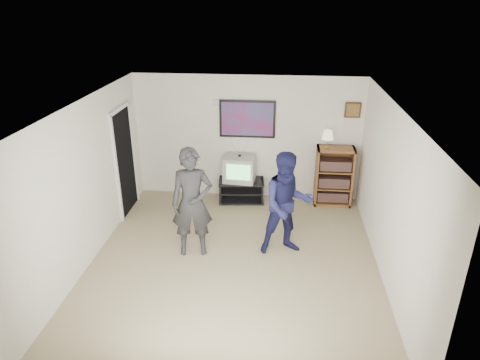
% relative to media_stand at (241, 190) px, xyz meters
% --- Properties ---
extents(room_shell, '(4.51, 5.00, 2.51)m').
position_rel_media_stand_xyz_m(room_shell, '(0.09, -1.88, 1.03)').
color(room_shell, '#827153').
rests_on(room_shell, ground).
extents(media_stand, '(0.94, 0.58, 0.45)m').
position_rel_media_stand_xyz_m(media_stand, '(0.00, 0.00, 0.00)').
color(media_stand, black).
rests_on(media_stand, room_shell).
extents(crt_television, '(0.64, 0.55, 0.51)m').
position_rel_media_stand_xyz_m(crt_television, '(-0.04, 0.00, 0.48)').
color(crt_television, '#A3A39E').
rests_on(crt_television, media_stand).
extents(bookshelf, '(0.72, 0.41, 1.18)m').
position_rel_media_stand_xyz_m(bookshelf, '(1.83, 0.05, 0.37)').
color(bookshelf, brown).
rests_on(bookshelf, room_shell).
extents(table_lamp, '(0.23, 0.23, 0.36)m').
position_rel_media_stand_xyz_m(table_lamp, '(1.64, 0.01, 1.14)').
color(table_lamp, beige).
rests_on(table_lamp, bookshelf).
extents(person_tall, '(0.72, 0.54, 1.79)m').
position_rel_media_stand_xyz_m(person_tall, '(-0.59, -1.97, 0.67)').
color(person_tall, '#272628').
rests_on(person_tall, room_shell).
extents(person_short, '(0.97, 0.84, 1.72)m').
position_rel_media_stand_xyz_m(person_short, '(0.90, -1.80, 0.63)').
color(person_short, '#191B45').
rests_on(person_short, room_shell).
extents(controller_left, '(0.05, 0.12, 0.03)m').
position_rel_media_stand_xyz_m(controller_left, '(-0.65, -1.78, 1.02)').
color(controller_left, white).
rests_on(controller_left, person_tall).
extents(controller_right, '(0.08, 0.13, 0.04)m').
position_rel_media_stand_xyz_m(controller_right, '(0.88, -1.57, 0.87)').
color(controller_right, white).
rests_on(controller_right, person_short).
extents(poster, '(1.10, 0.03, 0.75)m').
position_rel_media_stand_xyz_m(poster, '(0.09, 0.25, 1.43)').
color(poster, black).
rests_on(poster, room_shell).
extents(air_vent, '(0.28, 0.02, 0.14)m').
position_rel_media_stand_xyz_m(air_vent, '(-0.46, 0.25, 1.73)').
color(air_vent, white).
rests_on(air_vent, room_shell).
extents(small_picture, '(0.30, 0.03, 0.30)m').
position_rel_media_stand_xyz_m(small_picture, '(2.09, 0.25, 1.66)').
color(small_picture, '#3B2913').
rests_on(small_picture, room_shell).
extents(doorway, '(0.03, 0.85, 2.00)m').
position_rel_media_stand_xyz_m(doorway, '(-2.14, -0.63, 0.78)').
color(doorway, black).
rests_on(doorway, room_shell).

